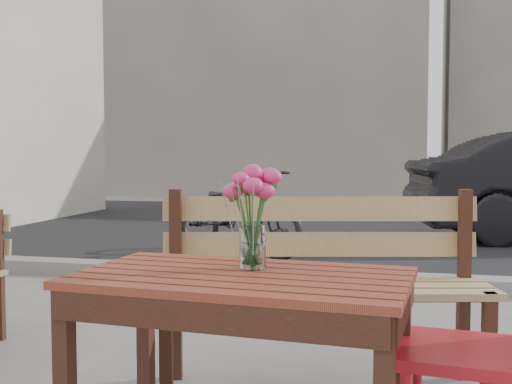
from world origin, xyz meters
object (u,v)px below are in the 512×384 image
main_table (242,307)px  bicycle (237,213)px  main_vase (253,204)px  red_chair (491,337)px

main_table → bicycle: bearing=109.7°
main_vase → bicycle: 4.54m
red_chair → main_vase: 0.90m
bicycle → main_vase: bearing=-137.5°
red_chair → main_table: bearing=-75.6°
main_table → red_chair: red_chair is taller
red_chair → bicycle: bearing=-148.2°
main_table → red_chair: 0.82m
main_table → bicycle: (-1.20, 4.46, -0.12)m
main_table → main_vase: 0.36m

